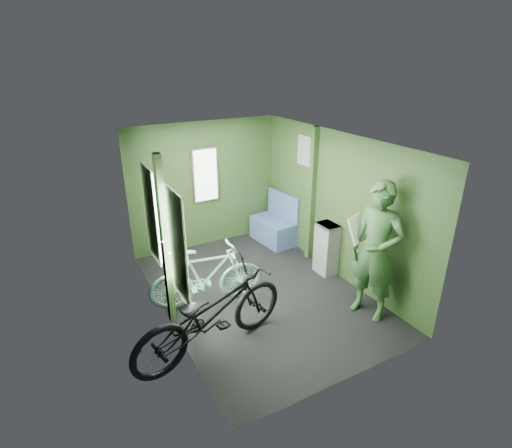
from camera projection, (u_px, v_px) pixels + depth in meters
The scene contains 6 objects.
room at pixel (256, 204), 5.52m from camera, with size 4.00×4.02×2.31m.
bicycle_black at pixel (214, 350), 4.89m from camera, with size 0.73×2.08×1.09m, color black.
bicycle_mint at pixel (208, 305), 5.77m from camera, with size 0.46×1.62×0.97m, color #7BC5A4.
passenger at pixel (376, 252), 5.23m from camera, with size 0.67×0.82×1.92m.
waste_box at pixel (326, 249), 6.47m from camera, with size 0.26×0.36×0.87m, color gray.
bench_seat at pixel (274, 228), 7.64m from camera, with size 0.58×0.94×0.95m.
Camera 1 is at (-2.54, -4.50, 3.35)m, focal length 28.00 mm.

